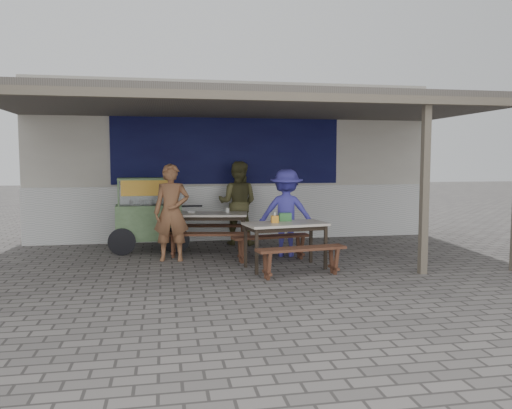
{
  "coord_description": "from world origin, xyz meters",
  "views": [
    {
      "loc": [
        -1.6,
        -7.95,
        1.76
      ],
      "look_at": [
        0.04,
        0.9,
        0.96
      ],
      "focal_mm": 35.0,
      "sensor_mm": 36.0,
      "label": 1
    }
  ],
  "objects_px": {
    "table_left": "(210,217)",
    "donation_box": "(285,217)",
    "bench_right_wall": "(271,242)",
    "vendor_cart": "(148,212)",
    "condiment_bowl": "(192,212)",
    "patron_wall_side": "(238,203)",
    "tissue_box": "(275,219)",
    "patron_right_table": "(286,213)",
    "condiment_jar": "(228,210)",
    "patron_street_side": "(172,212)",
    "bench_left_street": "(207,239)",
    "bench_right_street": "(301,255)",
    "bench_left_wall": "(212,230)",
    "table_right": "(285,228)"
  },
  "relations": [
    {
      "from": "table_left",
      "to": "donation_box",
      "type": "distance_m",
      "value": 1.87
    },
    {
      "from": "bench_right_wall",
      "to": "donation_box",
      "type": "height_order",
      "value": "donation_box"
    },
    {
      "from": "vendor_cart",
      "to": "condiment_bowl",
      "type": "distance_m",
      "value": 0.86
    },
    {
      "from": "patron_wall_side",
      "to": "condiment_bowl",
      "type": "height_order",
      "value": "patron_wall_side"
    },
    {
      "from": "vendor_cart",
      "to": "patron_wall_side",
      "type": "xyz_separation_m",
      "value": [
        1.84,
        0.49,
        0.1
      ]
    },
    {
      "from": "patron_wall_side",
      "to": "tissue_box",
      "type": "height_order",
      "value": "patron_wall_side"
    },
    {
      "from": "patron_right_table",
      "to": "condiment_jar",
      "type": "relative_size",
      "value": 19.11
    },
    {
      "from": "patron_street_side",
      "to": "condiment_bowl",
      "type": "xyz_separation_m",
      "value": [
        0.4,
        0.81,
        -0.08
      ]
    },
    {
      "from": "bench_left_street",
      "to": "condiment_bowl",
      "type": "relative_size",
      "value": 8.46
    },
    {
      "from": "bench_right_street",
      "to": "bench_right_wall",
      "type": "height_order",
      "value": "same"
    },
    {
      "from": "bench_left_street",
      "to": "patron_wall_side",
      "type": "xyz_separation_m",
      "value": [
        0.76,
        1.34,
        0.53
      ]
    },
    {
      "from": "bench_left_wall",
      "to": "tissue_box",
      "type": "height_order",
      "value": "tissue_box"
    },
    {
      "from": "donation_box",
      "to": "condiment_jar",
      "type": "relative_size",
      "value": 2.41
    },
    {
      "from": "donation_box",
      "to": "condiment_bowl",
      "type": "height_order",
      "value": "donation_box"
    },
    {
      "from": "table_right",
      "to": "vendor_cart",
      "type": "distance_m",
      "value": 3.0
    },
    {
      "from": "tissue_box",
      "to": "vendor_cart",
      "type": "bearing_deg",
      "value": 137.11
    },
    {
      "from": "table_left",
      "to": "donation_box",
      "type": "xyz_separation_m",
      "value": [
        1.13,
        -1.48,
        0.14
      ]
    },
    {
      "from": "table_left",
      "to": "tissue_box",
      "type": "height_order",
      "value": "tissue_box"
    },
    {
      "from": "patron_right_table",
      "to": "patron_street_side",
      "type": "bearing_deg",
      "value": 17.64
    },
    {
      "from": "bench_left_wall",
      "to": "bench_right_wall",
      "type": "distance_m",
      "value": 1.9
    },
    {
      "from": "condiment_jar",
      "to": "patron_wall_side",
      "type": "bearing_deg",
      "value": 65.83
    },
    {
      "from": "vendor_cart",
      "to": "bench_left_wall",
      "type": "bearing_deg",
      "value": 11.5
    },
    {
      "from": "condiment_jar",
      "to": "donation_box",
      "type": "bearing_deg",
      "value": -63.58
    },
    {
      "from": "condiment_bowl",
      "to": "patron_right_table",
      "type": "bearing_deg",
      "value": -24.64
    },
    {
      "from": "bench_right_street",
      "to": "patron_street_side",
      "type": "height_order",
      "value": "patron_street_side"
    },
    {
      "from": "tissue_box",
      "to": "donation_box",
      "type": "distance_m",
      "value": 0.3
    },
    {
      "from": "table_left",
      "to": "patron_wall_side",
      "type": "height_order",
      "value": "patron_wall_side"
    },
    {
      "from": "bench_left_wall",
      "to": "condiment_bowl",
      "type": "bearing_deg",
      "value": -120.86
    },
    {
      "from": "bench_left_wall",
      "to": "patron_wall_side",
      "type": "height_order",
      "value": "patron_wall_side"
    },
    {
      "from": "condiment_jar",
      "to": "vendor_cart",
      "type": "bearing_deg",
      "value": 173.22
    },
    {
      "from": "patron_street_side",
      "to": "tissue_box",
      "type": "height_order",
      "value": "patron_street_side"
    },
    {
      "from": "bench_right_street",
      "to": "patron_right_table",
      "type": "xyz_separation_m",
      "value": [
        0.18,
        1.66,
        0.47
      ]
    },
    {
      "from": "bench_right_wall",
      "to": "table_left",
      "type": "bearing_deg",
      "value": 123.2
    },
    {
      "from": "bench_left_street",
      "to": "bench_left_wall",
      "type": "distance_m",
      "value": 1.2
    },
    {
      "from": "patron_street_side",
      "to": "condiment_jar",
      "type": "relative_size",
      "value": 20.35
    },
    {
      "from": "bench_right_wall",
      "to": "donation_box",
      "type": "distance_m",
      "value": 0.63
    },
    {
      "from": "patron_wall_side",
      "to": "table_right",
      "type": "bearing_deg",
      "value": 119.94
    },
    {
      "from": "patron_right_table",
      "to": "patron_wall_side",
      "type": "bearing_deg",
      "value": -48.05
    },
    {
      "from": "condiment_bowl",
      "to": "bench_left_wall",
      "type": "bearing_deg",
      "value": 49.24
    },
    {
      "from": "table_right",
      "to": "vendor_cart",
      "type": "relative_size",
      "value": 0.78
    },
    {
      "from": "bench_right_street",
      "to": "condiment_jar",
      "type": "height_order",
      "value": "condiment_jar"
    },
    {
      "from": "table_left",
      "to": "condiment_jar",
      "type": "height_order",
      "value": "condiment_jar"
    },
    {
      "from": "table_left",
      "to": "table_right",
      "type": "height_order",
      "value": "same"
    },
    {
      "from": "bench_left_wall",
      "to": "vendor_cart",
      "type": "relative_size",
      "value": 0.87
    },
    {
      "from": "bench_left_street",
      "to": "vendor_cart",
      "type": "height_order",
      "value": "vendor_cart"
    },
    {
      "from": "patron_street_side",
      "to": "patron_right_table",
      "type": "xyz_separation_m",
      "value": [
        2.08,
        0.04,
        -0.05
      ]
    },
    {
      "from": "table_left",
      "to": "table_right",
      "type": "distance_m",
      "value": 2.03
    },
    {
      "from": "patron_street_side",
      "to": "condiment_jar",
      "type": "distance_m",
      "value": 1.36
    },
    {
      "from": "condiment_jar",
      "to": "bench_right_wall",
      "type": "bearing_deg",
      "value": -62.01
    },
    {
      "from": "vendor_cart",
      "to": "donation_box",
      "type": "height_order",
      "value": "vendor_cart"
    }
  ]
}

